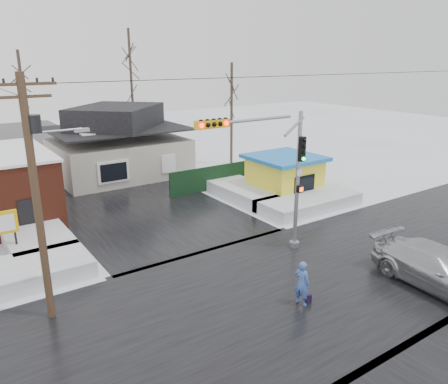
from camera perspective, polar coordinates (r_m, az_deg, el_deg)
ground at (r=18.75m, az=6.39°, el=-13.12°), size 120.00×120.00×0.00m
road_ns at (r=18.74m, az=6.39°, el=-13.09°), size 10.00×120.00×0.02m
road_ew at (r=18.74m, az=6.39°, el=-13.09°), size 120.00×10.00×0.02m
snowbank_nw at (r=21.23m, az=-26.55°, el=-9.94°), size 7.00×3.00×0.80m
snowbank_ne at (r=28.93m, az=11.01°, el=-1.31°), size 7.00×3.00×0.80m
snowbank_nside_w at (r=26.04m, az=-23.90°, el=-4.64°), size 3.00×8.00×0.80m
snowbank_nside_e at (r=31.28m, az=1.93°, el=0.42°), size 3.00×8.00×0.80m
traffic_signal at (r=20.62m, az=6.61°, el=3.37°), size 6.05×0.68×7.00m
utility_pole at (r=16.46m, az=-23.23°, el=0.56°), size 3.15×0.44×9.00m
house at (r=37.06m, az=-13.67°, el=6.13°), size 10.40×8.40×5.76m
kiosk at (r=31.03m, az=7.87°, el=2.16°), size 4.60×4.60×2.88m
fence at (r=32.45m, az=-0.86°, el=1.96°), size 8.00×0.12×1.80m
tree_far_left at (r=38.75m, az=-25.00°, el=13.48°), size 3.00×3.00×10.00m
tree_far_mid at (r=43.48m, az=-12.20°, el=16.99°), size 3.00×3.00×12.00m
tree_far_right at (r=39.43m, az=1.01°, el=13.90°), size 3.00×3.00×9.00m
pedestrian at (r=17.77m, az=10.14°, el=-11.67°), size 0.59×0.76×1.86m
car at (r=20.85m, az=26.24°, el=-8.99°), size 2.67×6.01×1.71m
shopping_bag at (r=18.26m, az=10.93°, el=-13.61°), size 0.30×0.16×0.35m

